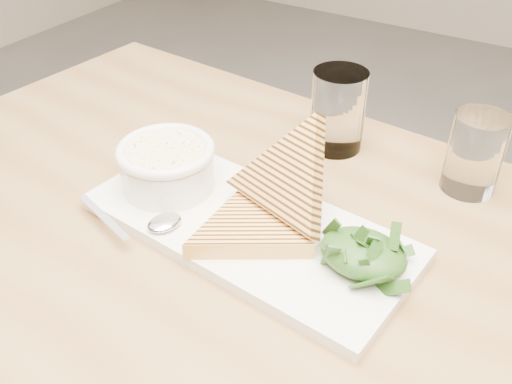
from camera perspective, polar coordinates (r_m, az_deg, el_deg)
The scene contains 14 objects.
table_top at distance 0.71m, azimuth -2.64°, elevation -6.20°, with size 1.15×0.77×0.04m, color olive.
table_leg_bl at distance 1.41m, azimuth -12.47°, elevation -1.86°, with size 0.06×0.06×0.70m, color olive.
platter at distance 0.71m, azimuth -0.85°, elevation -3.53°, with size 0.41×0.19×0.02m, color white.
soup_bowl at distance 0.76m, azimuth -8.83°, elevation 2.15°, with size 0.12×0.12×0.05m, color white.
soup at distance 0.75m, azimuth -9.03°, elevation 4.01°, with size 0.10×0.10×0.01m, color beige.
bowl_rim at distance 0.74m, azimuth -9.05°, elevation 4.14°, with size 0.13×0.13×0.01m, color white.
sandwich_flat at distance 0.68m, azimuth -0.70°, elevation -3.61°, with size 0.17×0.17×0.02m, color gold, non-canonical shape.
sandwich_lean at distance 0.68m, azimuth 3.11°, elevation 1.31°, with size 0.17×0.17×0.10m, color gold, non-canonical shape.
salad_base at distance 0.64m, azimuth 10.65°, elevation -6.07°, with size 0.10×0.08×0.04m, color black.
arugula_pile at distance 0.64m, azimuth 10.73°, elevation -5.53°, with size 0.11×0.10×0.05m, color #3A7022, non-canonical shape.
spoon_bowl at distance 0.70m, azimuth -9.14°, elevation -3.01°, with size 0.03×0.05×0.01m, color silver.
spoon_handle at distance 0.73m, azimuth -14.98°, elevation -2.43°, with size 0.11×0.01×0.00m, color silver.
glass_near at distance 0.86m, azimuth 8.18°, elevation 8.06°, with size 0.08×0.08×0.12m, color white.
glass_far at distance 0.81m, azimuth 21.04°, elevation 3.60°, with size 0.07×0.07×0.11m, color white.
Camera 1 is at (0.26, -0.28, 1.20)m, focal length 40.00 mm.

